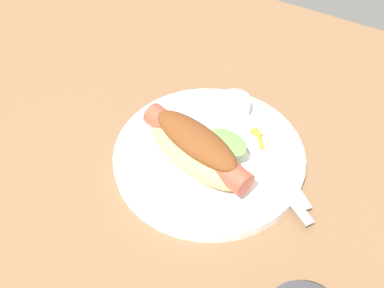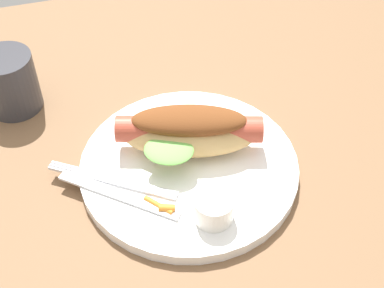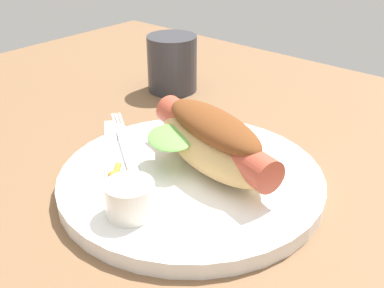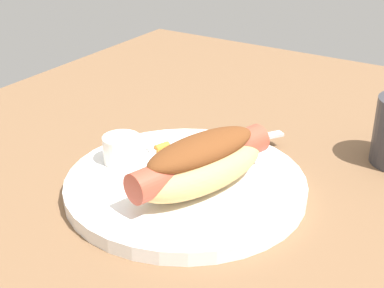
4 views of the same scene
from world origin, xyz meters
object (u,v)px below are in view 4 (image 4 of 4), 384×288
at_px(knife, 208,141).
at_px(plate, 186,185).
at_px(hot_dog, 201,163).
at_px(sauce_ramekin, 122,149).
at_px(fork, 223,145).
at_px(carrot_garnish, 167,147).

bearing_deg(knife, plate, -124.50).
bearing_deg(plate, hot_dog, -105.67).
height_order(hot_dog, sauce_ramekin, hot_dog).
bearing_deg(knife, fork, -48.94).
bearing_deg(fork, knife, 125.01).
xyz_separation_m(sauce_ramekin, knife, (0.10, -0.06, -0.01)).
height_order(fork, knife, same).
relative_size(sauce_ramekin, fork, 0.31).
bearing_deg(fork, hot_dog, -130.07).
bearing_deg(hot_dog, carrot_garnish, 73.15).
distance_m(knife, carrot_garnish, 0.06).
xyz_separation_m(plate, carrot_garnish, (0.05, 0.06, 0.01)).
xyz_separation_m(fork, knife, (-0.00, 0.02, -0.00)).
height_order(sauce_ramekin, fork, sauce_ramekin).
height_order(plate, hot_dog, hot_dog).
distance_m(plate, hot_dog, 0.05).
xyz_separation_m(plate, sauce_ramekin, (-0.00, 0.09, 0.02)).
relative_size(hot_dog, fork, 1.26).
distance_m(hot_dog, fork, 0.11).
bearing_deg(hot_dog, sauce_ramekin, 104.92).
relative_size(plate, hot_dog, 1.49).
bearing_deg(plate, sauce_ramekin, 92.52).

